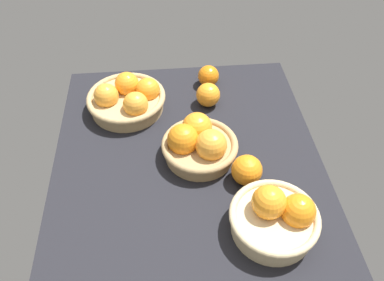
% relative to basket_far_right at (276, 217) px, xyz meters
% --- Properties ---
extents(market_tray, '(0.84, 0.72, 0.03)m').
position_rel_basket_far_right_xyz_m(market_tray, '(-0.23, -0.18, -0.06)').
color(market_tray, black).
rests_on(market_tray, ground).
extents(basket_far_right, '(0.20, 0.20, 0.12)m').
position_rel_basket_far_right_xyz_m(basket_far_right, '(0.00, 0.00, 0.00)').
color(basket_far_right, '#D3BC8C').
rests_on(basket_far_right, market_tray).
extents(basket_near_left, '(0.24, 0.24, 0.10)m').
position_rel_basket_far_right_xyz_m(basket_near_left, '(-0.46, -0.34, -0.01)').
color(basket_near_left, tan).
rests_on(basket_near_left, market_tray).
extents(basket_center, '(0.20, 0.20, 0.11)m').
position_rel_basket_far_right_xyz_m(basket_center, '(-0.25, -0.15, -0.00)').
color(basket_center, tan).
rests_on(basket_center, market_tray).
extents(loose_orange_front_gap, '(0.07, 0.07, 0.07)m').
position_rel_basket_far_right_xyz_m(loose_orange_front_gap, '(-0.45, -0.10, -0.01)').
color(loose_orange_front_gap, orange).
rests_on(loose_orange_front_gap, market_tray).
extents(loose_orange_back_gap, '(0.08, 0.08, 0.08)m').
position_rel_basket_far_right_xyz_m(loose_orange_back_gap, '(-0.15, -0.04, -0.01)').
color(loose_orange_back_gap, orange).
rests_on(loose_orange_back_gap, market_tray).
extents(loose_orange_side_gap, '(0.07, 0.07, 0.07)m').
position_rel_basket_far_right_xyz_m(loose_orange_side_gap, '(-0.55, -0.08, -0.01)').
color(loose_orange_side_gap, orange).
rests_on(loose_orange_side_gap, market_tray).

